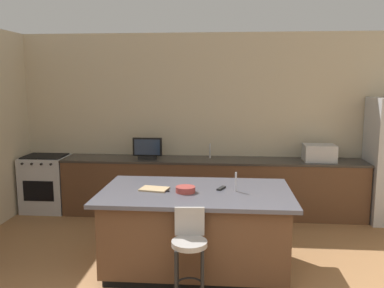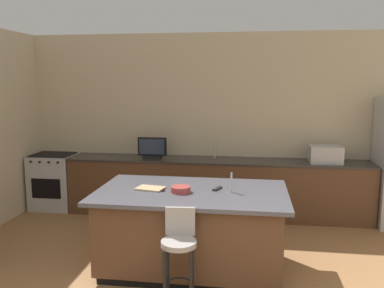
# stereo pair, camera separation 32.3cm
# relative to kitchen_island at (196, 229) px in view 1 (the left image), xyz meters

# --- Properties ---
(wall_back) EXTENTS (7.07, 0.12, 2.93)m
(wall_back) POSITION_rel_kitchen_island_xyz_m (0.21, 2.32, 0.99)
(wall_back) COLOR beige
(wall_back) RESTS_ON ground_plane
(counter_back) EXTENTS (4.82, 0.62, 0.92)m
(counter_back) POSITION_rel_kitchen_island_xyz_m (0.12, 1.94, -0.02)
(counter_back) COLOR brown
(counter_back) RESTS_ON ground_plane
(kitchen_island) EXTENTS (2.15, 1.28, 0.94)m
(kitchen_island) POSITION_rel_kitchen_island_xyz_m (0.00, 0.00, 0.00)
(kitchen_island) COLOR black
(kitchen_island) RESTS_ON ground_plane
(range_oven) EXTENTS (0.72, 0.63, 0.94)m
(range_oven) POSITION_rel_kitchen_island_xyz_m (-2.65, 1.94, -0.01)
(range_oven) COLOR #B7BABF
(range_oven) RESTS_ON ground_plane
(microwave) EXTENTS (0.48, 0.36, 0.26)m
(microwave) POSITION_rel_kitchen_island_xyz_m (1.79, 1.94, 0.57)
(microwave) COLOR #B7BABF
(microwave) RESTS_ON counter_back
(tv_monitor) EXTENTS (0.47, 0.16, 0.34)m
(tv_monitor) POSITION_rel_kitchen_island_xyz_m (-0.92, 1.89, 0.60)
(tv_monitor) COLOR black
(tv_monitor) RESTS_ON counter_back
(sink_faucet_back) EXTENTS (0.02, 0.02, 0.24)m
(sink_faucet_back) POSITION_rel_kitchen_island_xyz_m (0.08, 2.04, 0.56)
(sink_faucet_back) COLOR #B2B2B7
(sink_faucet_back) RESTS_ON counter_back
(sink_faucet_island) EXTENTS (0.02, 0.02, 0.22)m
(sink_faucet_island) POSITION_rel_kitchen_island_xyz_m (0.45, 0.00, 0.57)
(sink_faucet_island) COLOR #B2B2B7
(sink_faucet_island) RESTS_ON kitchen_island
(bar_stool_center) EXTENTS (0.34, 0.35, 0.95)m
(bar_stool_center) POSITION_rel_kitchen_island_xyz_m (-0.00, -0.79, 0.09)
(bar_stool_center) COLOR gray
(bar_stool_center) RESTS_ON ground_plane
(fruit_bowl) EXTENTS (0.22, 0.22, 0.07)m
(fruit_bowl) POSITION_rel_kitchen_island_xyz_m (-0.11, -0.08, 0.49)
(fruit_bowl) COLOR #993833
(fruit_bowl) RESTS_ON kitchen_island
(cell_phone) EXTENTS (0.10, 0.16, 0.01)m
(cell_phone) POSITION_rel_kitchen_island_xyz_m (-0.34, -0.02, 0.46)
(cell_phone) COLOR black
(cell_phone) RESTS_ON kitchen_island
(tv_remote) EXTENTS (0.11, 0.17, 0.02)m
(tv_remote) POSITION_rel_kitchen_island_xyz_m (0.28, 0.09, 0.47)
(tv_remote) COLOR black
(tv_remote) RESTS_ON kitchen_island
(cutting_board) EXTENTS (0.34, 0.27, 0.02)m
(cutting_board) POSITION_rel_kitchen_island_xyz_m (-0.47, -0.01, 0.47)
(cutting_board) COLOR tan
(cutting_board) RESTS_ON kitchen_island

